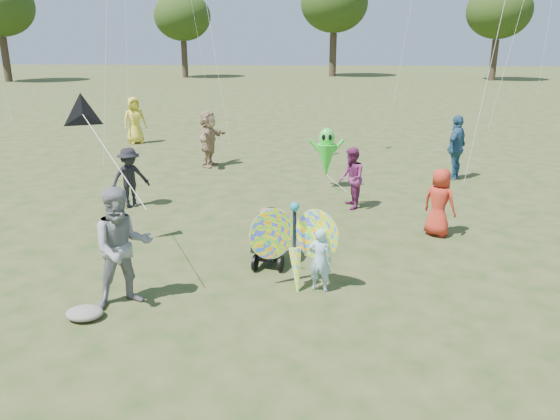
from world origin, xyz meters
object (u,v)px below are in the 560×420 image
at_px(child_girl, 320,260).
at_px(crowd_g, 135,120).
at_px(butterfly_kite, 295,246).
at_px(crowd_d, 209,139).
at_px(jogging_stroller, 270,233).
at_px(crowd_a, 439,202).
at_px(adult_man, 122,247).
at_px(crowd_b, 130,178).
at_px(alien_kite, 326,155).
at_px(crowd_c, 456,147).
at_px(crowd_e, 351,178).

relative_size(child_girl, crowd_g, 0.60).
bearing_deg(child_girl, butterfly_kite, 2.36).
bearing_deg(butterfly_kite, crowd_d, 109.60).
bearing_deg(jogging_stroller, crowd_a, 40.20).
height_order(adult_man, crowd_a, adult_man).
distance_m(crowd_a, crowd_b, 7.55).
distance_m(child_girl, alien_kite, 6.75).
xyz_separation_m(crowd_b, crowd_c, (8.92, 3.54, 0.21)).
xyz_separation_m(adult_man, crowd_c, (7.24, 8.80, -0.01)).
relative_size(crowd_c, butterfly_kite, 1.13).
bearing_deg(crowd_c, adult_man, -4.31).
xyz_separation_m(crowd_a, crowd_c, (1.54, 5.14, 0.23)).
xyz_separation_m(crowd_a, butterfly_kite, (-3.00, -2.85, 0.02)).
height_order(crowd_c, butterfly_kite, crowd_c).
bearing_deg(crowd_c, crowd_b, -33.21).
xyz_separation_m(child_girl, alien_kite, (0.18, 6.73, 0.41)).
xyz_separation_m(crowd_g, alien_kite, (7.69, -6.45, 0.03)).
height_order(crowd_e, butterfly_kite, butterfly_kite).
bearing_deg(crowd_c, crowd_e, -10.47).
distance_m(crowd_b, crowd_g, 9.05).
bearing_deg(child_girl, crowd_c, -102.94).
xyz_separation_m(crowd_a, jogging_stroller, (-3.53, -1.79, -0.14)).
distance_m(adult_man, crowd_c, 11.40).
xyz_separation_m(crowd_a, crowd_e, (-1.79, 1.89, 0.03)).
relative_size(crowd_b, butterfly_kite, 0.88).
distance_m(crowd_a, crowd_d, 8.92).
bearing_deg(crowd_e, crowd_d, -142.36).
bearing_deg(crowd_g, adult_man, -106.31).
bearing_deg(adult_man, crowd_g, 78.02).
relative_size(crowd_c, crowd_e, 1.26).
bearing_deg(crowd_b, crowd_a, -52.34).
distance_m(crowd_c, jogging_stroller, 8.60).
relative_size(crowd_c, alien_kite, 1.12).
height_order(crowd_d, alien_kite, crowd_d).
xyz_separation_m(crowd_e, butterfly_kite, (-1.21, -4.73, -0.01)).
distance_m(crowd_d, crowd_g, 5.46).
relative_size(crowd_c, crowd_d, 1.04).
height_order(crowd_c, crowd_g, crowd_c).
bearing_deg(crowd_b, crowd_e, -37.19).
xyz_separation_m(crowd_b, jogging_stroller, (3.84, -3.40, -0.15)).
bearing_deg(crowd_g, crowd_c, -57.50).
distance_m(crowd_e, alien_kite, 2.01).
bearing_deg(jogging_stroller, crowd_c, 67.13).
distance_m(crowd_c, crowd_e, 4.66).
relative_size(crowd_g, jogging_stroller, 1.70).
bearing_deg(adult_man, crowd_e, 25.29).
bearing_deg(crowd_g, crowd_a, -79.26).
height_order(crowd_c, crowd_d, crowd_c).
distance_m(crowd_b, alien_kite, 5.44).
relative_size(crowd_a, crowd_b, 0.98).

